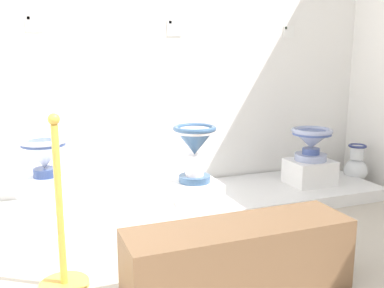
% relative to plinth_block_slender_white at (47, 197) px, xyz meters
% --- Properties ---
extents(wall_back, '(4.11, 0.06, 2.88)m').
position_rel_plinth_block_slender_white_xyz_m(wall_back, '(1.16, 0.39, 1.23)').
color(wall_back, white).
rests_on(wall_back, ground_plane).
extents(display_platform, '(3.41, 0.88, 0.11)m').
position_rel_plinth_block_slender_white_xyz_m(display_platform, '(1.16, -0.10, -0.15)').
color(display_platform, white).
rests_on(display_platform, ground_plane).
extents(plinth_block_slender_white, '(0.38, 0.28, 0.20)m').
position_rel_plinth_block_slender_white_xyz_m(plinth_block_slender_white, '(0.00, 0.00, 0.00)').
color(plinth_block_slender_white, white).
rests_on(plinth_block_slender_white, display_platform).
extents(antique_toilet_slender_white, '(0.35, 0.35, 0.36)m').
position_rel_plinth_block_slender_white_xyz_m(antique_toilet_slender_white, '(-0.00, -0.00, 0.32)').
color(antique_toilet_slender_white, silver).
rests_on(antique_toilet_slender_white, plinth_block_slender_white).
extents(plinth_block_leftmost, '(0.40, 0.34, 0.15)m').
position_rel_plinth_block_slender_white_xyz_m(plinth_block_leftmost, '(1.15, -0.16, -0.03)').
color(plinth_block_leftmost, white).
rests_on(plinth_block_leftmost, display_platform).
extents(antique_toilet_leftmost, '(0.35, 0.35, 0.46)m').
position_rel_plinth_block_slender_white_xyz_m(antique_toilet_leftmost, '(1.15, -0.16, 0.36)').
color(antique_toilet_leftmost, '#395A82').
rests_on(antique_toilet_leftmost, plinth_block_leftmost).
extents(plinth_block_squat_floral, '(0.39, 0.33, 0.22)m').
position_rel_plinth_block_slender_white_xyz_m(plinth_block_squat_floral, '(2.29, -0.14, 0.01)').
color(plinth_block_squat_floral, white).
rests_on(plinth_block_squat_floral, display_platform).
extents(antique_toilet_squat_floral, '(0.37, 0.37, 0.29)m').
position_rel_plinth_block_slender_white_xyz_m(antique_toilet_squat_floral, '(2.29, -0.14, 0.31)').
color(antique_toilet_squat_floral, '#9AA6CD').
rests_on(antique_toilet_squat_floral, plinth_block_squat_floral).
extents(info_placard_first, '(0.14, 0.01, 0.13)m').
position_rel_plinth_block_slender_white_xyz_m(info_placard_first, '(0.01, 0.36, 1.31)').
color(info_placard_first, white).
extents(info_placard_second, '(0.13, 0.01, 0.14)m').
position_rel_plinth_block_slender_white_xyz_m(info_placard_second, '(1.17, 0.36, 1.30)').
color(info_placard_second, white).
extents(info_placard_third, '(0.11, 0.01, 0.11)m').
position_rel_plinth_block_slender_white_xyz_m(info_placard_third, '(2.33, 0.36, 1.28)').
color(info_placard_third, white).
extents(decorative_vase_corner, '(0.23, 0.23, 0.41)m').
position_rel_plinth_block_slender_white_xyz_m(decorative_vase_corner, '(2.91, -0.04, -0.03)').
color(decorative_vase_corner, navy).
rests_on(decorative_vase_corner, ground_plane).
extents(stanchion_post_near_left, '(0.28, 0.28, 0.98)m').
position_rel_plinth_block_slender_white_xyz_m(stanchion_post_near_left, '(0.03, -1.02, 0.06)').
color(stanchion_post_near_left, gold).
rests_on(stanchion_post_near_left, ground_plane).
extents(museum_bench, '(1.24, 0.36, 0.40)m').
position_rel_plinth_block_slender_white_xyz_m(museum_bench, '(0.91, -1.43, -0.01)').
color(museum_bench, brown).
rests_on(museum_bench, ground_plane).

